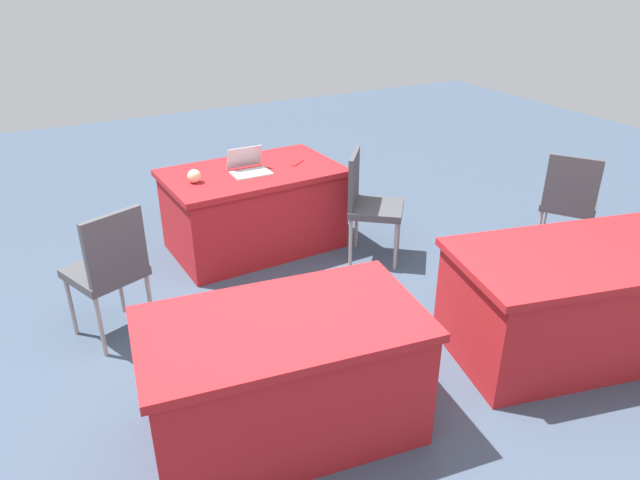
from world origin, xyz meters
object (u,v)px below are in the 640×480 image
(chair_near_front, at_px, (570,199))
(chair_tucked_left, at_px, (368,200))
(laptop_silver, at_px, (249,168))
(scissors_red, at_px, (298,163))
(yarn_ball, at_px, (194,176))
(chair_tucked_right, at_px, (109,266))
(table_foreground, at_px, (254,209))
(table_mid_right, at_px, (284,376))
(table_back_left, at_px, (578,301))

(chair_near_front, bearing_deg, chair_tucked_left, -151.30)
(laptop_silver, distance_m, scissors_red, 0.48)
(chair_tucked_left, height_order, yarn_ball, chair_tucked_left)
(chair_tucked_left, height_order, chair_tucked_right, chair_tucked_right)
(chair_near_front, relative_size, laptop_silver, 2.93)
(table_foreground, height_order, chair_tucked_right, chair_tucked_right)
(table_foreground, xyz_separation_m, chair_tucked_right, (1.37, 0.86, 0.19))
(table_mid_right, bearing_deg, chair_tucked_right, -64.69)
(table_mid_right, bearing_deg, table_back_left, 173.86)
(table_foreground, bearing_deg, chair_tucked_right, 32.02)
(chair_tucked_right, xyz_separation_m, scissors_red, (-1.80, -0.84, 0.18))
(table_mid_right, distance_m, table_back_left, 2.04)
(table_mid_right, distance_m, scissors_red, 2.51)
(table_back_left, xyz_separation_m, chair_near_front, (-1.03, -1.00, 0.17))
(table_foreground, distance_m, laptop_silver, 0.41)
(chair_tucked_left, xyz_separation_m, scissors_red, (0.35, -0.63, 0.20))
(table_back_left, relative_size, laptop_silver, 5.75)
(table_back_left, height_order, chair_near_front, chair_near_front)
(table_mid_right, xyz_separation_m, laptop_silver, (-0.69, -2.16, 0.40))
(table_foreground, xyz_separation_m, table_mid_right, (0.73, 2.21, 0.00))
(table_foreground, bearing_deg, table_back_left, 118.01)
(scissors_red, bearing_deg, chair_near_front, 105.98)
(chair_near_front, height_order, scissors_red, chair_near_front)
(chair_tucked_left, bearing_deg, scissors_red, -112.51)
(table_back_left, height_order, yarn_ball, yarn_ball)
(table_foreground, relative_size, table_mid_right, 0.97)
(chair_near_front, distance_m, laptop_silver, 2.75)
(table_mid_right, bearing_deg, chair_near_front, -165.70)
(chair_tucked_left, bearing_deg, table_back_left, 54.77)
(laptop_silver, bearing_deg, chair_tucked_left, 144.02)
(laptop_silver, bearing_deg, scissors_red, -176.08)
(yarn_ball, bearing_deg, table_foreground, -172.94)
(table_mid_right, distance_m, chair_tucked_right, 1.51)
(table_foreground, height_order, chair_tucked_left, chair_tucked_left)
(table_foreground, bearing_deg, chair_tucked_left, 139.96)
(chair_near_front, distance_m, chair_tucked_left, 1.72)
(table_back_left, distance_m, laptop_silver, 2.75)
(scissors_red, bearing_deg, table_mid_right, 24.70)
(chair_tucked_left, distance_m, scissors_red, 0.75)
(chair_near_front, distance_m, scissors_red, 2.36)
(table_mid_right, xyz_separation_m, chair_tucked_right, (0.64, -1.35, 0.19))
(chair_tucked_left, bearing_deg, laptop_silver, -87.63)
(chair_tucked_right, bearing_deg, table_foreground, 10.98)
(laptop_silver, bearing_deg, chair_tucked_right, 31.59)
(table_mid_right, bearing_deg, chair_tucked_left, -134.27)
(chair_tucked_left, bearing_deg, yarn_ball, -75.65)
(chair_tucked_left, relative_size, scissors_red, 5.25)
(chair_tucked_right, relative_size, laptop_silver, 3.01)
(chair_tucked_left, bearing_deg, table_mid_right, -5.58)
(table_foreground, height_order, table_mid_right, same)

